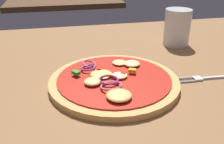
{
  "coord_description": "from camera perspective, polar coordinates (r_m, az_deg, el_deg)",
  "views": [
    {
      "loc": [
        -0.06,
        -0.43,
        0.28
      ],
      "look_at": [
        0.05,
        0.04,
        0.05
      ],
      "focal_mm": 39.72,
      "sensor_mm": 36.0,
      "label": 1
    }
  ],
  "objects": [
    {
      "name": "pizza",
      "position": [
        0.52,
        0.43,
        -2.03
      ],
      "size": [
        0.27,
        0.27,
        0.03
      ],
      "color": "tan",
      "rests_on": "dining_table"
    },
    {
      "name": "dining_table",
      "position": [
        0.51,
        -4.36,
        -5.88
      ],
      "size": [
        1.47,
        1.03,
        0.03
      ],
      "color": "brown",
      "rests_on": "ground"
    },
    {
      "name": "beer_glass",
      "position": [
        0.78,
        14.71,
        9.47
      ],
      "size": [
        0.08,
        0.08,
        0.11
      ],
      "color": "silver",
      "rests_on": "dining_table"
    },
    {
      "name": "fork",
      "position": [
        0.59,
        21.81,
        -1.26
      ],
      "size": [
        0.18,
        0.02,
        0.01
      ],
      "color": "silver",
      "rests_on": "dining_table"
    },
    {
      "name": "background_table",
      "position": [
        1.7,
        -11.11,
        16.01
      ],
      "size": [
        0.68,
        0.56,
        0.03
      ],
      "color": "#4C301C",
      "rests_on": "ground"
    }
  ]
}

